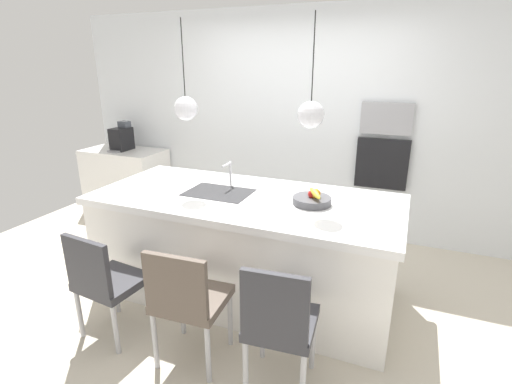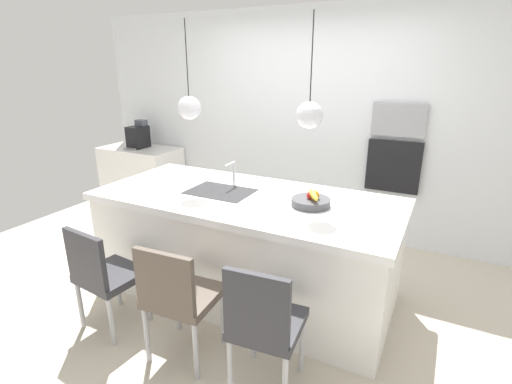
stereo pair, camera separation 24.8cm
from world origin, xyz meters
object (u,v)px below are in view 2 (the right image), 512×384
Objects in this scene: fruit_bowl at (311,201)px; coffee_machine at (138,136)px; oven at (393,166)px; chair_far at (264,323)px; chair_near at (103,273)px; chair_middle at (178,295)px; microwave at (399,120)px.

coffee_machine is (-2.98, 1.26, 0.06)m from fruit_bowl.
fruit_bowl is 0.55× the size of oven.
fruit_bowl reaches higher than chair_far.
chair_near is 0.70m from chair_middle.
fruit_bowl reaches higher than chair_middle.
chair_far is (-0.32, -2.53, -0.41)m from oven.
microwave reaches higher than chair_middle.
oven is 2.74m from chair_middle.
coffee_machine is at bearing 157.10° from fruit_bowl.
chair_far is at bearing -97.27° from microwave.
fruit_bowl is at bearing 37.42° from chair_near.
fruit_bowl is 0.34× the size of chair_middle.
chair_middle is at bearing -42.88° from coffee_machine.
fruit_bowl reaches higher than chair_near.
oven is (3.37, 0.30, -0.10)m from coffee_machine.
chair_middle is at bearing -120.31° from fruit_bowl.
fruit_bowl is 1.22m from chair_middle.
fruit_bowl is 1.67m from microwave.
oven is 0.61× the size of chair_far.
oven is 3.06m from chair_near.
coffee_machine reaches higher than fruit_bowl.
microwave reaches higher than chair_far.
coffee_machine is 3.32m from chair_middle.
microwave is (3.37, 0.30, 0.40)m from coffee_machine.
chair_middle is 0.97× the size of chair_far.
coffee_machine reaches higher than oven.
fruit_bowl is 3.23m from coffee_machine.
microwave is at bearing 56.57° from chair_near.
chair_near is (-1.67, -2.53, -0.94)m from microwave.
chair_far is (0.07, -0.98, -0.44)m from fruit_bowl.
oven is at bearing 69.12° from chair_middle.
oven is at bearing 75.75° from fruit_bowl.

